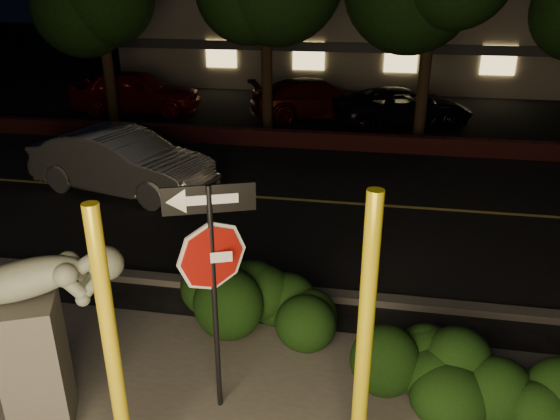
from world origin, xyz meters
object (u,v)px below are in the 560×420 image
(signpost, at_px, (212,257))
(sculpture, at_px, (30,325))
(parked_car_dark, at_px, (403,107))
(silver_sedan, at_px, (122,162))
(parked_car_red, at_px, (136,92))
(yellow_pole_left, at_px, (112,352))
(yellow_pole_right, at_px, (364,344))
(parked_car_darkred, at_px, (317,99))

(signpost, relative_size, sculpture, 1.30)
(signpost, relative_size, parked_car_dark, 0.60)
(silver_sedan, bearing_deg, parked_car_red, 35.38)
(yellow_pole_left, bearing_deg, parked_car_red, 113.42)
(sculpture, distance_m, parked_car_red, 16.04)
(signpost, height_order, parked_car_dark, signpost)
(signpost, distance_m, sculpture, 2.09)
(yellow_pole_right, bearing_deg, yellow_pole_left, -168.11)
(yellow_pole_right, distance_m, signpost, 1.83)
(silver_sedan, bearing_deg, parked_car_darkred, -10.34)
(yellow_pole_left, relative_size, silver_sedan, 0.67)
(parked_car_dark, bearing_deg, signpost, 149.99)
(silver_sedan, height_order, parked_car_darkred, silver_sedan)
(silver_sedan, bearing_deg, sculpture, -147.82)
(yellow_pole_left, distance_m, signpost, 1.38)
(sculpture, xyz_separation_m, parked_car_dark, (4.36, 14.81, -0.69))
(yellow_pole_left, bearing_deg, parked_car_darkred, 89.60)
(parked_car_red, bearing_deg, parked_car_dark, -95.96)
(sculpture, xyz_separation_m, parked_car_darkred, (1.31, 15.47, -0.64))
(yellow_pole_left, height_order, signpost, yellow_pole_left)
(parked_car_darkred, relative_size, parked_car_dark, 1.03)
(sculpture, relative_size, parked_car_red, 0.46)
(silver_sedan, xyz_separation_m, parked_car_dark, (6.76, 7.64, -0.08))
(yellow_pole_right, xyz_separation_m, parked_car_darkred, (-2.24, 15.45, -0.86))
(silver_sedan, distance_m, parked_car_darkred, 9.09)
(yellow_pole_right, relative_size, signpost, 1.10)
(silver_sedan, height_order, parked_car_red, parked_car_red)
(parked_car_red, bearing_deg, yellow_pole_right, -153.47)
(yellow_pole_right, bearing_deg, silver_sedan, 129.71)
(signpost, height_order, parked_car_darkred, signpost)
(signpost, bearing_deg, yellow_pole_left, -143.07)
(signpost, xyz_separation_m, silver_sedan, (-4.27, 6.56, -1.28))
(yellow_pole_right, bearing_deg, parked_car_red, 121.11)
(sculpture, bearing_deg, parked_car_darkred, 61.35)
(signpost, distance_m, parked_car_red, 16.27)
(yellow_pole_right, height_order, parked_car_darkred, yellow_pole_right)
(sculpture, relative_size, silver_sedan, 0.48)
(silver_sedan, bearing_deg, yellow_pole_left, -141.15)
(sculpture, distance_m, parked_car_darkred, 15.54)
(yellow_pole_right, relative_size, silver_sedan, 0.69)
(yellow_pole_left, relative_size, yellow_pole_right, 0.97)
(parked_car_red, height_order, parked_car_dark, parked_car_red)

